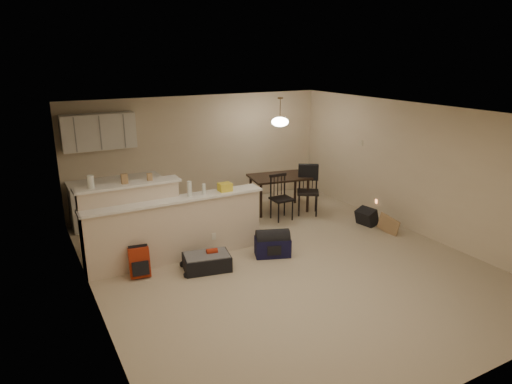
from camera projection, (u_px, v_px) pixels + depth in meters
room at (282, 190)px, 7.37m from camera, size 7.00×7.02×2.50m
breakfast_bar at (161, 227)px, 7.58m from camera, size 3.08×0.58×1.39m
upper_cabinets at (99, 132)px, 8.96m from camera, size 1.40×0.34×0.70m
kitchen_counter at (117, 202)px, 9.37m from camera, size 1.80×0.60×0.90m
thermostat at (361, 143)px, 9.97m from camera, size 0.02×0.12×0.12m
jar at (91, 182)px, 6.98m from camera, size 0.10×0.10×0.20m
cereal_box at (124, 179)px, 7.22m from camera, size 0.10×0.07×0.16m
small_box at (150, 177)px, 7.41m from camera, size 0.08×0.06×0.12m
bottle_a at (190, 189)px, 7.56m from camera, size 0.07×0.07×0.26m
bottle_b at (204, 189)px, 7.69m from camera, size 0.06×0.06×0.18m
bag_lump at (225, 187)px, 7.88m from camera, size 0.22×0.18×0.14m
dining_table at (279, 180)px, 10.05m from camera, size 1.38×1.04×0.79m
pendant_lamp at (280, 121)px, 9.68m from camera, size 0.36×0.36×0.62m
dining_chair_near at (282, 198)px, 9.54m from camera, size 0.42×0.40×0.96m
dining_chair_far at (308, 191)px, 9.87m from camera, size 0.62×0.62×1.05m
suitcase at (207, 262)px, 7.40m from camera, size 0.82×0.61×0.25m
red_backpack at (139, 262)px, 7.15m from camera, size 0.34×0.24×0.47m
navy_duffel at (273, 247)px, 7.90m from camera, size 0.68×0.52×0.33m
black_daypack at (367, 217)px, 9.32m from camera, size 0.33×0.42×0.33m
cardboard_sheet at (388, 225)px, 8.87m from camera, size 0.09×0.46×0.35m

